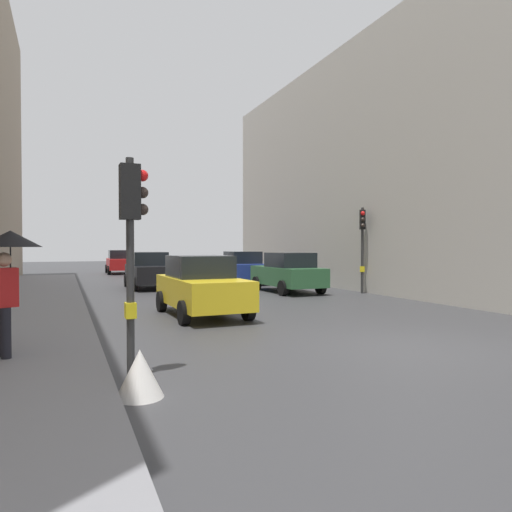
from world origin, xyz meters
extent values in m
plane|color=#38383A|center=(0.00, 0.00, 0.00)|extent=(120.00, 120.00, 0.00)
cube|color=gray|center=(-7.44, 6.00, 0.08)|extent=(3.29, 40.00, 0.16)
cube|color=#B2ADA3|center=(11.79, 10.73, 5.79)|extent=(12.00, 27.32, 11.57)
cylinder|color=#2D2D2D|center=(5.49, 9.23, 1.86)|extent=(0.12, 0.12, 3.71)
cube|color=black|center=(5.49, 9.23, 3.19)|extent=(0.36, 0.38, 0.84)
cube|color=yellow|center=(5.49, 9.23, 1.05)|extent=(0.25, 0.24, 0.24)
sphere|color=red|center=(5.40, 9.07, 3.45)|extent=(0.18, 0.18, 0.18)
sphere|color=#2D231E|center=(5.40, 9.07, 3.19)|extent=(0.18, 0.18, 0.18)
sphere|color=#2D231E|center=(5.40, 9.07, 2.93)|extent=(0.18, 0.18, 0.18)
cylinder|color=#2D2D2D|center=(-5.49, -0.12, 1.69)|extent=(0.12, 0.12, 3.38)
cube|color=black|center=(-5.49, -0.12, 2.86)|extent=(0.31, 0.25, 0.84)
cube|color=yellow|center=(-5.49, -0.12, 1.05)|extent=(0.16, 0.20, 0.24)
sphere|color=red|center=(-5.30, -0.12, 3.12)|extent=(0.18, 0.18, 0.18)
sphere|color=#2D231E|center=(-5.30, -0.12, 2.86)|extent=(0.18, 0.18, 0.18)
sphere|color=#2D231E|center=(-5.30, -0.12, 2.60)|extent=(0.18, 0.18, 0.18)
cube|color=yellow|center=(-2.71, 5.65, 0.72)|extent=(1.88, 4.23, 0.80)
cube|color=black|center=(-2.71, 5.90, 1.44)|extent=(1.64, 2.03, 0.64)
cylinder|color=black|center=(-1.78, 4.32, 0.32)|extent=(0.23, 0.64, 0.64)
cylinder|color=black|center=(-3.58, 4.29, 0.32)|extent=(0.23, 0.64, 0.64)
cylinder|color=black|center=(-1.83, 7.02, 0.32)|extent=(0.23, 0.64, 0.64)
cylinder|color=black|center=(-3.63, 6.98, 0.32)|extent=(0.23, 0.64, 0.64)
cube|color=black|center=(-2.61, 15.23, 0.72)|extent=(1.80, 4.20, 0.80)
cube|color=black|center=(-2.61, 15.48, 1.44)|extent=(1.60, 2.00, 0.64)
cylinder|color=black|center=(-1.71, 13.88, 0.32)|extent=(0.22, 0.64, 0.64)
cylinder|color=black|center=(-3.51, 13.88, 0.32)|extent=(0.22, 0.64, 0.64)
cylinder|color=black|center=(-1.71, 16.58, 0.32)|extent=(0.22, 0.64, 0.64)
cylinder|color=black|center=(-3.51, 16.58, 0.32)|extent=(0.22, 0.64, 0.64)
cube|color=red|center=(-2.52, 28.50, 0.72)|extent=(1.90, 4.24, 0.80)
cube|color=black|center=(-2.51, 28.75, 1.44)|extent=(1.65, 2.04, 0.64)
cylinder|color=black|center=(-1.65, 27.12, 0.32)|extent=(0.24, 0.65, 0.64)
cylinder|color=black|center=(-3.45, 27.17, 0.32)|extent=(0.24, 0.65, 0.64)
cylinder|color=black|center=(-1.59, 29.82, 0.32)|extent=(0.24, 0.65, 0.64)
cylinder|color=black|center=(-3.39, 29.87, 0.32)|extent=(0.24, 0.65, 0.64)
cube|color=#2D6038|center=(2.75, 10.98, 0.72)|extent=(1.86, 4.22, 0.80)
cube|color=black|center=(2.75, 10.73, 1.44)|extent=(1.63, 2.02, 0.64)
cylinder|color=black|center=(1.83, 12.32, 0.32)|extent=(0.23, 0.64, 0.64)
cylinder|color=black|center=(3.63, 12.34, 0.32)|extent=(0.23, 0.64, 0.64)
cylinder|color=black|center=(1.87, 9.62, 0.32)|extent=(0.23, 0.64, 0.64)
cylinder|color=black|center=(3.67, 9.65, 0.32)|extent=(0.23, 0.64, 0.64)
cube|color=navy|center=(2.56, 16.29, 0.72)|extent=(2.01, 4.29, 0.80)
cube|color=black|center=(2.55, 16.04, 1.44)|extent=(1.70, 2.08, 0.64)
cylinder|color=black|center=(1.73, 17.68, 0.32)|extent=(0.25, 0.65, 0.64)
cylinder|color=black|center=(3.53, 17.59, 0.32)|extent=(0.25, 0.65, 0.64)
cylinder|color=black|center=(1.60, 14.98, 0.32)|extent=(0.25, 0.65, 0.64)
cylinder|color=black|center=(3.39, 14.89, 0.32)|extent=(0.25, 0.65, 0.64)
cylinder|color=black|center=(-7.39, 1.49, 0.58)|extent=(0.16, 0.16, 0.85)
cylinder|color=black|center=(-7.33, 1.30, 0.58)|extent=(0.16, 0.16, 0.85)
cube|color=red|center=(-7.36, 1.39, 1.34)|extent=(0.46, 0.37, 0.66)
sphere|color=tan|center=(-7.36, 1.39, 1.81)|extent=(0.24, 0.24, 0.24)
cylinder|color=black|center=(-7.26, 1.42, 1.59)|extent=(0.02, 0.02, 0.90)
cone|color=black|center=(-7.26, 1.42, 2.16)|extent=(1.00, 1.00, 0.28)
cone|color=silver|center=(-5.50, -1.09, 0.33)|extent=(0.64, 0.64, 0.65)
camera|label=1|loc=(-6.43, -7.35, 2.03)|focal=32.29mm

